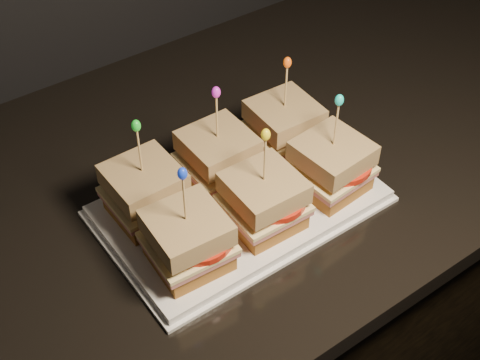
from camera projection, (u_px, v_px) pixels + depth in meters
granite_slab at (139, 209)px, 0.98m from camera, size 2.28×0.70×0.03m
platter at (240, 203)px, 0.95m from camera, size 0.38×0.23×0.02m
platter_rim at (240, 206)px, 0.96m from camera, size 0.39×0.25×0.01m
sandwich_0_bread_bot at (147, 206)px, 0.92m from camera, size 0.09×0.09×0.02m
sandwich_0_ham at (146, 198)px, 0.91m from camera, size 0.10×0.10×0.01m
sandwich_0_cheese at (145, 194)px, 0.90m from camera, size 0.10×0.10×0.01m
sandwich_0_tomato at (155, 189)px, 0.90m from camera, size 0.09×0.09×0.01m
sandwich_0_bread_top at (143, 179)px, 0.88m from camera, size 0.09×0.09×0.03m
sandwich_0_pick at (140, 153)px, 0.85m from camera, size 0.00×0.00×0.09m
sandwich_0_frill at (136, 126)px, 0.82m from camera, size 0.01×0.01×0.02m
sandwich_1_bread_bot at (219, 172)px, 0.97m from camera, size 0.09×0.09×0.02m
sandwich_1_ham at (218, 163)px, 0.96m from camera, size 0.10×0.10×0.01m
sandwich_1_cheese at (218, 160)px, 0.95m from camera, size 0.10×0.10×0.01m
sandwich_1_tomato at (227, 155)px, 0.95m from camera, size 0.09×0.09×0.01m
sandwich_1_bread_top at (218, 145)px, 0.94m from camera, size 0.09×0.09×0.03m
sandwich_1_pick at (217, 119)px, 0.90m from camera, size 0.00×0.00×0.09m
sandwich_1_frill at (216, 92)px, 0.87m from camera, size 0.01×0.01×0.02m
sandwich_2_bread_bot at (283, 141)px, 1.02m from camera, size 0.09×0.09×0.02m
sandwich_2_ham at (283, 132)px, 1.01m from camera, size 0.10×0.10×0.01m
sandwich_2_cheese at (284, 129)px, 1.00m from camera, size 0.10×0.10×0.01m
sandwich_2_tomato at (293, 124)px, 1.00m from camera, size 0.09×0.09×0.01m
sandwich_2_bread_top at (284, 114)px, 0.99m from camera, size 0.10×0.10×0.03m
sandwich_2_pick at (286, 89)px, 0.95m from camera, size 0.00×0.00×0.09m
sandwich_2_frill at (287, 62)px, 0.92m from camera, size 0.01×0.01×0.02m
sandwich_3_bread_bot at (189, 254)px, 0.86m from camera, size 0.10×0.10×0.02m
sandwich_3_ham at (188, 246)px, 0.85m from camera, size 0.10×0.10×0.01m
sandwich_3_cheese at (188, 242)px, 0.84m from camera, size 0.11×0.10×0.01m
sandwich_3_tomato at (198, 237)px, 0.84m from camera, size 0.09×0.09×0.01m
sandwich_3_bread_top at (187, 227)px, 0.82m from camera, size 0.10×0.10×0.03m
sandwich_3_pick at (185, 201)px, 0.79m from camera, size 0.00×0.00×0.09m
sandwich_3_frill at (182, 174)px, 0.76m from camera, size 0.01×0.01×0.02m
sandwich_4_bread_bot at (263, 215)px, 0.91m from camera, size 0.09×0.09×0.02m
sandwich_4_ham at (263, 207)px, 0.90m from camera, size 0.10×0.10×0.01m
sandwich_4_cheese at (263, 203)px, 0.89m from camera, size 0.10×0.10×0.01m
sandwich_4_tomato at (273, 198)px, 0.89m from camera, size 0.09×0.09×0.01m
sandwich_4_bread_top at (264, 188)px, 0.87m from camera, size 0.09×0.09×0.03m
sandwich_4_pick at (265, 162)px, 0.84m from camera, size 0.00×0.00×0.09m
sandwich_4_frill at (266, 135)px, 0.81m from camera, size 0.01×0.01×0.02m
sandwich_5_bread_bot at (329, 180)px, 0.96m from camera, size 0.10×0.10×0.02m
sandwich_5_ham at (330, 171)px, 0.95m from camera, size 0.11×0.10×0.01m
sandwich_5_cheese at (331, 168)px, 0.94m from camera, size 0.11×0.11×0.01m
sandwich_5_tomato at (341, 163)px, 0.94m from camera, size 0.09×0.09×0.01m
sandwich_5_bread_top at (333, 153)px, 0.92m from camera, size 0.10×0.10×0.03m
sandwich_5_pick at (336, 127)px, 0.89m from camera, size 0.00×0.00×0.09m
sandwich_5_frill at (339, 100)px, 0.86m from camera, size 0.01×0.01×0.02m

